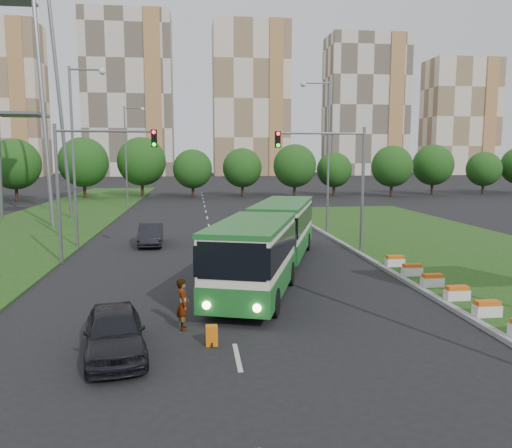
{
  "coord_description": "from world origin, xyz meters",
  "views": [
    {
      "loc": [
        -4.23,
        -20.66,
        6.13
      ],
      "look_at": [
        -1.01,
        5.43,
        2.6
      ],
      "focal_mm": 35.0,
      "sensor_mm": 36.0,
      "label": 1
    }
  ],
  "objects": [
    {
      "name": "ground",
      "position": [
        0.0,
        0.0,
        0.0
      ],
      "size": [
        360.0,
        360.0,
        0.0
      ],
      "primitive_type": "plane",
      "color": "black",
      "rests_on": "ground"
    },
    {
      "name": "grass_median",
      "position": [
        13.0,
        8.0,
        0.07
      ],
      "size": [
        14.0,
        60.0,
        0.15
      ],
      "primitive_type": "cube",
      "color": "#1C3F12",
      "rests_on": "ground"
    },
    {
      "name": "median_kerb",
      "position": [
        6.05,
        8.0,
        0.09
      ],
      "size": [
        0.3,
        60.0,
        0.18
      ],
      "primitive_type": "cube",
      "color": "gray",
      "rests_on": "ground"
    },
    {
      "name": "left_verge",
      "position": [
        -18.0,
        25.0,
        0.05
      ],
      "size": [
        12.0,
        110.0,
        0.1
      ],
      "primitive_type": "cube",
      "color": "#1C3F12",
      "rests_on": "ground"
    },
    {
      "name": "lane_markings",
      "position": [
        -3.0,
        20.0,
        0.0
      ],
      "size": [
        0.2,
        100.0,
        0.01
      ],
      "primitive_type": null,
      "color": "#B1B1AA",
      "rests_on": "ground"
    },
    {
      "name": "flower_planters",
      "position": [
        6.7,
        -1.4,
        0.45
      ],
      "size": [
        1.1,
        13.7,
        0.6
      ],
      "primitive_type": null,
      "color": "silver",
      "rests_on": "grass_median"
    },
    {
      "name": "traffic_mast_median",
      "position": [
        4.78,
        10.0,
        5.35
      ],
      "size": [
        5.76,
        0.32,
        8.0
      ],
      "color": "slate",
      "rests_on": "ground"
    },
    {
      "name": "traffic_mast_left",
      "position": [
        -10.38,
        9.0,
        5.35
      ],
      "size": [
        5.76,
        0.32,
        8.0
      ],
      "color": "slate",
      "rests_on": "ground"
    },
    {
      "name": "street_lamps",
      "position": [
        -3.0,
        10.0,
        6.0
      ],
      "size": [
        36.0,
        60.0,
        12.0
      ],
      "primitive_type": null,
      "color": "slate",
      "rests_on": "ground"
    },
    {
      "name": "tree_line",
      "position": [
        10.0,
        55.0,
        4.5
      ],
      "size": [
        120.0,
        8.0,
        9.0
      ],
      "primitive_type": null,
      "color": "#144512",
      "rests_on": "ground"
    },
    {
      "name": "apartment_tower_west",
      "position": [
        -65.0,
        150.0,
        24.0
      ],
      "size": [
        26.0,
        15.0,
        48.0
      ],
      "primitive_type": "cube",
      "color": "beige",
      "rests_on": "ground"
    },
    {
      "name": "apartment_tower_cwest",
      "position": [
        -25.0,
        150.0,
        26.0
      ],
      "size": [
        28.0,
        15.0,
        52.0
      ],
      "primitive_type": "cube",
      "color": "beige",
      "rests_on": "ground"
    },
    {
      "name": "apartment_tower_ceast",
      "position": [
        15.0,
        150.0,
        25.0
      ],
      "size": [
        25.0,
        15.0,
        50.0
      ],
      "primitive_type": "cube",
      "color": "beige",
      "rests_on": "ground"
    },
    {
      "name": "apartment_tower_east",
      "position": [
        55.0,
        150.0,
        23.5
      ],
      "size": [
        27.0,
        15.0,
        47.0
      ],
      "primitive_type": "cube",
      "color": "beige",
      "rests_on": "ground"
    },
    {
      "name": "midrise_east",
      "position": [
        90.0,
        150.0,
        20.0
      ],
      "size": [
        24.0,
        14.0,
        40.0
      ],
      "primitive_type": "cube",
      "color": "beige",
      "rests_on": "ground"
    },
    {
      "name": "articulated_bus",
      "position": [
        -0.45,
        5.22,
        1.82
      ],
      "size": [
        2.82,
        18.07,
        2.98
      ],
      "rotation": [
        0.0,
        0.0,
        -0.31
      ],
      "color": "silver",
      "rests_on": "ground"
    },
    {
      "name": "car_left_near",
      "position": [
        -6.77,
        -5.37,
        0.76
      ],
      "size": [
        2.56,
        4.72,
        1.52
      ],
      "primitive_type": "imported",
      "rotation": [
        0.0,
        0.0,
        0.18
      ],
      "color": "black",
      "rests_on": "ground"
    },
    {
      "name": "car_left_far",
      "position": [
        -7.34,
        14.53,
        0.76
      ],
      "size": [
        1.79,
        4.68,
        1.52
      ],
      "primitive_type": "imported",
      "rotation": [
        0.0,
        0.0,
        0.04
      ],
      "color": "black",
      "rests_on": "ground"
    },
    {
      "name": "pedestrian",
      "position": [
        -4.72,
        -3.22,
        0.92
      ],
      "size": [
        0.51,
        0.71,
        1.85
      ],
      "primitive_type": "imported",
      "rotation": [
        0.0,
        0.0,
        1.67
      ],
      "color": "gray",
      "rests_on": "ground"
    },
    {
      "name": "shopping_trolley",
      "position": [
        -3.75,
        -4.9,
        0.33
      ],
      "size": [
        0.39,
        0.41,
        0.66
      ],
      "rotation": [
        0.0,
        0.0,
        0.02
      ],
      "color": "orange",
      "rests_on": "ground"
    }
  ]
}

